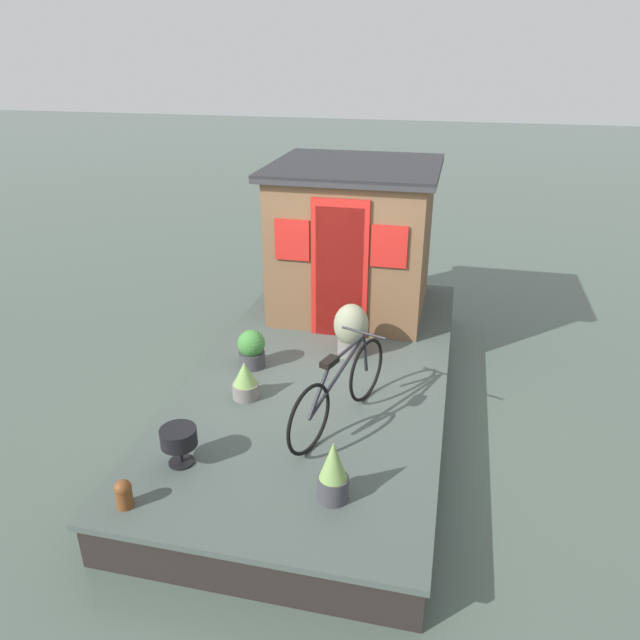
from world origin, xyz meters
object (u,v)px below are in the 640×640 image
(houseboat_cabin, at_px, (353,238))
(potted_plant_basil, at_px, (252,349))
(potted_plant_thyme, at_px, (351,329))
(mooring_bollard, at_px, (124,493))
(charcoal_grill, at_px, (179,439))
(bicycle, at_px, (340,390))
(potted_plant_sage, at_px, (245,381))
(potted_plant_ivy, at_px, (333,472))

(houseboat_cabin, bearing_deg, potted_plant_basil, 157.63)
(potted_plant_thyme, relative_size, mooring_bollard, 2.53)
(charcoal_grill, bearing_deg, mooring_bollard, 161.82)
(bicycle, height_order, potted_plant_thyme, bicycle)
(potted_plant_basil, bearing_deg, charcoal_grill, 178.78)
(houseboat_cabin, height_order, potted_plant_sage, houseboat_cabin)
(charcoal_grill, bearing_deg, potted_plant_sage, -9.38)
(potted_plant_thyme, bearing_deg, mooring_bollard, 156.59)
(charcoal_grill, bearing_deg, potted_plant_thyme, -24.71)
(potted_plant_thyme, height_order, mooring_bollard, potted_plant_thyme)
(potted_plant_sage, bearing_deg, houseboat_cabin, -14.02)
(bicycle, height_order, charcoal_grill, bicycle)
(bicycle, bearing_deg, mooring_bollard, 136.93)
(bicycle, xyz_separation_m, potted_plant_thyme, (1.47, 0.15, -0.04))
(potted_plant_basil, height_order, mooring_bollard, potted_plant_basil)
(houseboat_cabin, height_order, potted_plant_ivy, houseboat_cabin)
(potted_plant_sage, relative_size, mooring_bollard, 1.64)
(potted_plant_thyme, distance_m, potted_plant_sage, 1.54)
(mooring_bollard, bearing_deg, potted_plant_ivy, -73.75)
(potted_plant_basil, relative_size, potted_plant_ivy, 0.81)
(bicycle, xyz_separation_m, potted_plant_basil, (0.92, 1.23, -0.16))
(charcoal_grill, bearing_deg, houseboat_cabin, -12.61)
(houseboat_cabin, relative_size, mooring_bollard, 8.51)
(potted_plant_ivy, distance_m, charcoal_grill, 1.45)
(potted_plant_basil, distance_m, potted_plant_thyme, 1.22)
(bicycle, distance_m, potted_plant_ivy, 1.12)
(potted_plant_thyme, xyz_separation_m, potted_plant_sage, (-1.23, 0.92, -0.14))
(houseboat_cabin, distance_m, charcoal_grill, 4.05)
(potted_plant_basil, height_order, potted_plant_ivy, potted_plant_ivy)
(potted_plant_thyme, height_order, charcoal_grill, potted_plant_thyme)
(potted_plant_ivy, bearing_deg, potted_plant_thyme, 7.12)
(potted_plant_sage, bearing_deg, potted_plant_thyme, -36.78)
(potted_plant_thyme, bearing_deg, potted_plant_basil, 117.30)
(houseboat_cabin, distance_m, potted_plant_thyme, 1.63)
(potted_plant_sage, xyz_separation_m, charcoal_grill, (-1.20, 0.20, 0.06))
(potted_plant_sage, bearing_deg, mooring_bollard, 167.52)
(potted_plant_thyme, bearing_deg, bicycle, -174.01)
(bicycle, distance_m, mooring_bollard, 2.18)
(houseboat_cabin, xyz_separation_m, mooring_bollard, (-4.51, 1.08, -0.89))
(potted_plant_ivy, relative_size, mooring_bollard, 2.18)
(potted_plant_ivy, bearing_deg, bicycle, 8.63)
(potted_plant_thyme, distance_m, charcoal_grill, 2.67)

